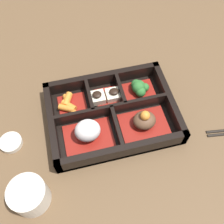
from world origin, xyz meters
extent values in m
plane|color=brown|center=(0.00, 0.00, 0.00)|extent=(3.00, 3.00, 0.00)
cube|color=black|center=(0.00, 0.00, 0.01)|extent=(0.29, 0.21, 0.01)
cube|color=black|center=(0.00, -0.10, 0.02)|extent=(0.29, 0.01, 0.04)
cube|color=black|center=(0.00, 0.10, 0.02)|extent=(0.29, 0.01, 0.04)
cube|color=black|center=(-0.14, 0.00, 0.02)|extent=(0.01, 0.21, 0.04)
cube|color=black|center=(0.14, 0.00, 0.02)|extent=(0.01, 0.21, 0.04)
cube|color=black|center=(0.00, -0.01, 0.02)|extent=(0.26, 0.01, 0.04)
cube|color=black|center=(-0.03, -0.05, 0.02)|extent=(0.01, 0.08, 0.04)
cube|color=black|center=(0.04, -0.05, 0.02)|extent=(0.01, 0.08, 0.04)
cube|color=black|center=(0.00, 0.04, 0.02)|extent=(0.01, 0.10, 0.04)
cube|color=maroon|center=(-0.06, 0.04, 0.01)|extent=(0.11, 0.07, 0.01)
ellipsoid|color=brown|center=(-0.06, 0.04, 0.03)|extent=(0.05, 0.05, 0.03)
sphere|color=orange|center=(-0.06, 0.04, 0.05)|extent=(0.02, 0.02, 0.02)
cube|color=maroon|center=(0.06, 0.04, 0.01)|extent=(0.11, 0.07, 0.01)
ellipsoid|color=silver|center=(0.06, 0.04, 0.04)|extent=(0.06, 0.05, 0.05)
cube|color=maroon|center=(-0.08, -0.05, 0.01)|extent=(0.07, 0.06, 0.01)
sphere|color=#2D6B2D|center=(-0.08, -0.04, 0.03)|extent=(0.03, 0.03, 0.03)
sphere|color=#2D6B2D|center=(-0.08, -0.05, 0.03)|extent=(0.02, 0.02, 0.02)
sphere|color=#2D6B2D|center=(-0.08, -0.05, 0.03)|extent=(0.03, 0.03, 0.03)
sphere|color=#2D6B2D|center=(-0.07, -0.06, 0.03)|extent=(0.03, 0.03, 0.03)
sphere|color=#2D6B2D|center=(-0.08, -0.06, 0.03)|extent=(0.03, 0.03, 0.03)
sphere|color=#2D6B2D|center=(-0.09, -0.05, 0.03)|extent=(0.02, 0.02, 0.02)
cube|color=maroon|center=(0.00, -0.05, 0.01)|extent=(0.05, 0.06, 0.01)
cube|color=beige|center=(-0.02, -0.05, 0.02)|extent=(0.04, 0.03, 0.02)
ellipsoid|color=black|center=(-0.02, -0.05, 0.04)|extent=(0.02, 0.02, 0.01)
cube|color=beige|center=(0.02, -0.05, 0.02)|extent=(0.04, 0.03, 0.02)
ellipsoid|color=black|center=(0.02, -0.05, 0.04)|extent=(0.02, 0.02, 0.01)
cube|color=maroon|center=(0.08, -0.05, 0.01)|extent=(0.07, 0.06, 0.01)
cylinder|color=orange|center=(0.10, -0.04, 0.02)|extent=(0.04, 0.03, 0.01)
cylinder|color=orange|center=(0.09, -0.04, 0.02)|extent=(0.03, 0.04, 0.01)
cylinder|color=orange|center=(0.09, -0.06, 0.02)|extent=(0.03, 0.04, 0.02)
cylinder|color=orange|center=(0.09, -0.03, 0.02)|extent=(0.03, 0.04, 0.01)
cylinder|color=orange|center=(0.10, -0.06, 0.02)|extent=(0.01, 0.04, 0.01)
cylinder|color=beige|center=(0.20, 0.14, 0.03)|extent=(0.07, 0.07, 0.06)
cylinder|color=#597A38|center=(0.20, 0.14, 0.05)|extent=(0.06, 0.06, 0.01)
cylinder|color=beige|center=(0.23, 0.01, 0.01)|extent=(0.05, 0.05, 0.01)
cylinder|color=black|center=(0.23, 0.01, 0.01)|extent=(0.03, 0.03, 0.00)
camera|label=1|loc=(0.07, 0.30, 0.53)|focal=42.00mm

